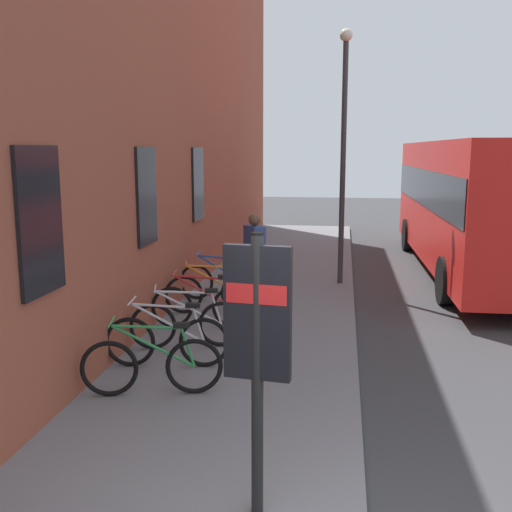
{
  "coord_description": "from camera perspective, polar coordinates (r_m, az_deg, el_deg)",
  "views": [
    {
      "loc": [
        -3.92,
        0.27,
        3.16
      ],
      "look_at": [
        4.33,
        1.48,
        1.66
      ],
      "focal_mm": 41.72,
      "sensor_mm": 36.0,
      "label": 1
    }
  ],
  "objects": [
    {
      "name": "bicycle_by_door",
      "position": [
        9.3,
        -6.54,
        -6.43
      ],
      "size": [
        0.62,
        1.72,
        0.97
      ],
      "color": "black",
      "rests_on": "sidewalk_pavement"
    },
    {
      "name": "bicycle_nearest_sign",
      "position": [
        11.24,
        -4.2,
        -3.47
      ],
      "size": [
        0.64,
        1.72,
        0.97
      ],
      "color": "black",
      "rests_on": "sidewalk_pavement"
    },
    {
      "name": "sidewalk_pavement",
      "position": [
        12.4,
        1.25,
        -4.28
      ],
      "size": [
        24.0,
        3.5,
        0.12
      ],
      "primitive_type": "cube",
      "color": "slate",
      "rests_on": "ground"
    },
    {
      "name": "transit_info_sign",
      "position": [
        4.8,
        0.14,
        -7.24
      ],
      "size": [
        0.15,
        0.56,
        2.4
      ],
      "color": "black",
      "rests_on": "sidewalk_pavement"
    },
    {
      "name": "bicycle_mid_rack",
      "position": [
        8.54,
        -8.48,
        -7.98
      ],
      "size": [
        0.48,
        1.76,
        0.97
      ],
      "color": "black",
      "rests_on": "sidewalk_pavement"
    },
    {
      "name": "bicycle_end_of_row",
      "position": [
        12.13,
        -3.32,
        -2.44
      ],
      "size": [
        0.48,
        1.77,
        0.97
      ],
      "color": "black",
      "rests_on": "sidewalk_pavement"
    },
    {
      "name": "pedestrian_near_bus",
      "position": [
        11.86,
        -0.15,
        0.75
      ],
      "size": [
        0.58,
        0.5,
        1.79
      ],
      "color": "#4C724C",
      "rests_on": "sidewalk_pavement"
    },
    {
      "name": "bicycle_leaning_wall",
      "position": [
        7.63,
        -9.88,
        -10.27
      ],
      "size": [
        0.57,
        1.74,
        0.97
      ],
      "color": "black",
      "rests_on": "sidewalk_pavement"
    },
    {
      "name": "ground",
      "position": [
        10.48,
        15.06,
        -7.7
      ],
      "size": [
        60.0,
        60.0,
        0.0
      ],
      "primitive_type": "plane",
      "color": "#38383A"
    },
    {
      "name": "station_facade",
      "position": [
        13.46,
        -7.17,
        16.38
      ],
      "size": [
        22.0,
        0.65,
        9.26
      ],
      "color": "brown",
      "rests_on": "ground"
    },
    {
      "name": "bicycle_beside_lamp",
      "position": [
        10.3,
        -5.11,
        -4.75
      ],
      "size": [
        0.48,
        1.76,
        0.97
      ],
      "color": "black",
      "rests_on": "sidewalk_pavement"
    },
    {
      "name": "city_bus",
      "position": [
        16.12,
        20.13,
        5.16
      ],
      "size": [
        10.53,
        2.75,
        3.35
      ],
      "color": "red",
      "rests_on": "ground"
    },
    {
      "name": "street_lamp",
      "position": [
        13.56,
        8.4,
        11.15
      ],
      "size": [
        0.28,
        0.28,
        5.6
      ],
      "color": "#333338",
      "rests_on": "sidewalk_pavement"
    }
  ]
}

